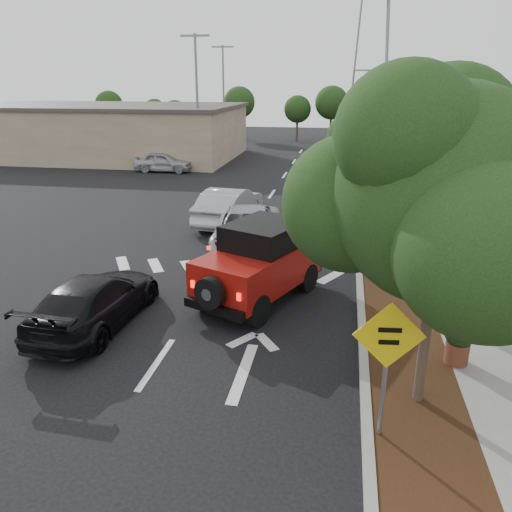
% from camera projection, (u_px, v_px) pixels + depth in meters
% --- Properties ---
extents(ground, '(120.00, 120.00, 0.00)m').
position_uv_depth(ground, '(156.00, 364.00, 11.23)').
color(ground, black).
rests_on(ground, ground).
extents(curb, '(0.20, 70.00, 0.15)m').
position_uv_depth(curb, '(357.00, 226.00, 21.59)').
color(curb, '#9E9B93').
rests_on(curb, ground).
extents(planting_strip, '(1.80, 70.00, 0.12)m').
position_uv_depth(planting_strip, '(380.00, 227.00, 21.43)').
color(planting_strip, black).
rests_on(planting_strip, ground).
extents(sidewalk, '(2.00, 70.00, 0.12)m').
position_uv_depth(sidewalk, '(426.00, 229.00, 21.11)').
color(sidewalk, gray).
rests_on(sidewalk, ground).
extents(hedge, '(0.80, 70.00, 0.80)m').
position_uv_depth(hedge, '(462.00, 223.00, 20.77)').
color(hedge, black).
rests_on(hedge, ground).
extents(commercial_building, '(22.00, 12.00, 4.00)m').
position_uv_depth(commercial_building, '(101.00, 132.00, 41.04)').
color(commercial_building, '#82735A').
rests_on(commercial_building, ground).
extents(transmission_tower, '(7.00, 4.00, 28.00)m').
position_uv_depth(transmission_tower, '(365.00, 138.00, 54.80)').
color(transmission_tower, slate).
rests_on(transmission_tower, ground).
extents(street_tree_near, '(3.80, 3.80, 5.92)m').
position_uv_depth(street_tree_near, '(417.00, 404.00, 9.84)').
color(street_tree_near, black).
rests_on(street_tree_near, ground).
extents(street_tree_mid, '(3.20, 3.20, 5.32)m').
position_uv_depth(street_tree_mid, '(390.00, 275.00, 16.34)').
color(street_tree_mid, black).
rests_on(street_tree_mid, ground).
extents(street_tree_far, '(3.40, 3.40, 5.62)m').
position_uv_depth(street_tree_far, '(379.00, 222.00, 22.38)').
color(street_tree_far, black).
rests_on(street_tree_far, ground).
extents(light_pole_a, '(2.00, 0.22, 9.00)m').
position_uv_depth(light_pole_a, '(200.00, 167.00, 36.43)').
color(light_pole_a, slate).
rests_on(light_pole_a, ground).
extents(light_pole_b, '(2.00, 0.22, 9.00)m').
position_uv_depth(light_pole_b, '(225.00, 147.00, 47.74)').
color(light_pole_b, slate).
rests_on(light_pole_b, ground).
extents(red_jeep, '(3.40, 4.61, 2.25)m').
position_uv_depth(red_jeep, '(263.00, 261.00, 14.28)').
color(red_jeep, black).
rests_on(red_jeep, ground).
extents(silver_suv_ahead, '(3.30, 5.76, 1.51)m').
position_uv_depth(silver_suv_ahead, '(248.00, 230.00, 18.60)').
color(silver_suv_ahead, '#9FA0A6').
rests_on(silver_suv_ahead, ground).
extents(black_suv_oncoming, '(2.12, 4.71, 1.34)m').
position_uv_depth(black_suv_oncoming, '(95.00, 300.00, 12.85)').
color(black_suv_oncoming, black).
rests_on(black_suv_oncoming, ground).
extents(silver_sedan_oncoming, '(2.26, 5.00, 1.59)m').
position_uv_depth(silver_sedan_oncoming, '(229.00, 206.00, 22.02)').
color(silver_sedan_oncoming, '#A4A6AC').
rests_on(silver_sedan_oncoming, ground).
extents(parked_suv, '(4.08, 1.72, 1.38)m').
position_uv_depth(parked_suv, '(164.00, 162.00, 34.54)').
color(parked_suv, '#A6A9AE').
rests_on(parked_suv, ground).
extents(speed_hump_sign, '(1.20, 0.16, 2.55)m').
position_uv_depth(speed_hump_sign, '(387.00, 352.00, 8.27)').
color(speed_hump_sign, slate).
rests_on(speed_hump_sign, ground).
extents(terracotta_planter, '(0.64, 0.64, 1.12)m').
position_uv_depth(terracotta_planter, '(459.00, 337.00, 10.85)').
color(terracotta_planter, brown).
rests_on(terracotta_planter, ground).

